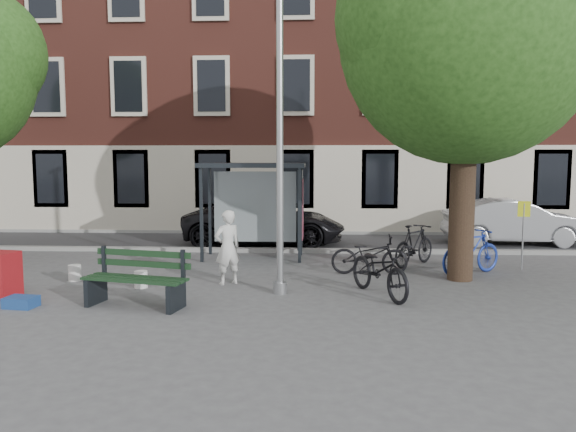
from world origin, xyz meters
The scene contains 20 objects.
ground centered at (0.00, 0.00, 0.00)m, with size 90.00×90.00×0.00m, color #4C4C4F.
road centered at (0.00, 7.00, 0.01)m, with size 40.00×4.00×0.01m, color #28282B.
curb_near centered at (0.00, 5.00, 0.06)m, with size 40.00×0.25×0.12m, color gray.
curb_far centered at (0.00, 9.00, 0.06)m, with size 40.00×0.25×0.12m, color gray.
building_row centered at (0.00, 13.00, 7.00)m, with size 30.00×8.00×14.00m, color brown.
lamppost centered at (0.00, 0.00, 2.78)m, with size 0.28×0.35×6.11m.
tree_right centered at (4.01, 1.38, 5.62)m, with size 5.76×5.60×8.20m.
bus_shelter centered at (-0.61, 4.11, 1.92)m, with size 2.85×1.45×2.62m.
painter centered at (-1.20, 0.81, 0.82)m, with size 0.60×0.39×1.63m, color silver.
bench centered at (-2.61, -1.10, 0.47)m, with size 2.06×1.08×1.01m.
bike_a centered at (2.00, 2.01, 0.47)m, with size 0.63×1.80×0.95m, color black.
bike_b centered at (4.41, 2.13, 0.55)m, with size 0.52×1.83×1.10m, color navy.
bike_c centered at (2.00, -0.11, 0.55)m, with size 0.73×2.09×1.10m, color black.
bike_d centered at (3.25, 3.14, 0.54)m, with size 0.50×1.79×1.07m, color black.
car_dark centered at (-0.92, 6.58, 0.71)m, with size 2.37×5.13×1.43m, color black.
car_silver centered at (7.07, 6.89, 0.72)m, with size 1.53×4.40×1.45m, color #A7A9AF.
blue_crate centered at (-4.73, -1.29, 0.10)m, with size 0.55×0.40×0.20m, color navy.
bucket_b centered at (-3.00, 0.38, 0.18)m, with size 0.28×0.28×0.36m, color white.
bucket_c centered at (-4.70, 0.98, 0.18)m, with size 0.28×0.28×0.36m, color silver.
notice_sign centered at (5.84, 2.79, 1.19)m, with size 0.29×0.09×1.70m.
Camera 1 is at (0.71, -11.21, 2.77)m, focal length 35.00 mm.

